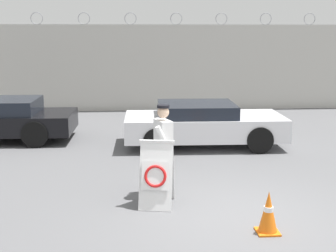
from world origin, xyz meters
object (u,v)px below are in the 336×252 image
Objects in this scene: barricade_sign at (157,173)px; security_guard at (163,146)px; parked_car_rear_sedan at (202,123)px; traffic_cone_mid at (268,212)px.

security_guard reaches higher than barricade_sign.
security_guard reaches higher than parked_car_rear_sedan.
barricade_sign is 0.28× the size of parked_car_rear_sedan.
security_guard is 4.11m from parked_car_rear_sedan.
parked_car_rear_sedan is (-0.15, 5.71, 0.28)m from traffic_cone_mid.
parked_car_rear_sedan is (1.49, 4.41, 0.02)m from barricade_sign.
traffic_cone_mid is at bearing -86.89° from parked_car_rear_sedan.
security_guard is at bearing -107.47° from parked_car_rear_sedan.
traffic_cone_mid is at bearing 19.34° from security_guard.
security_guard is at bearing 85.04° from barricade_sign.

